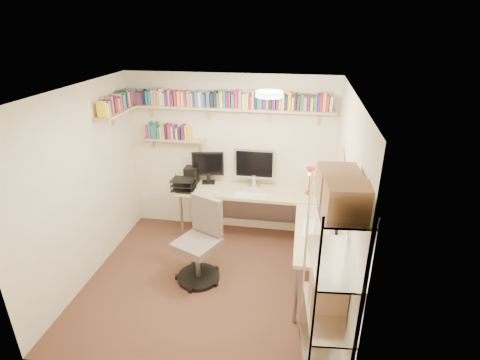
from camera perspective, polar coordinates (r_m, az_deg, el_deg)
name	(u,v)px	position (r m, az deg, el deg)	size (l,w,h in m)	color
ground	(209,282)	(5.15, -4.70, -15.26)	(3.20, 3.20, 0.00)	#42251C
room_shell	(205,174)	(4.36, -5.30, 0.84)	(3.24, 3.04, 2.52)	beige
wall_shelves	(199,108)	(5.52, -6.29, 10.84)	(3.12, 1.09, 0.80)	tan
corner_desk	(257,199)	(5.41, 2.61, -2.90)	(2.53, 2.14, 1.43)	beige
office_chair	(200,246)	(4.99, -6.07, -10.03)	(0.66, 0.67, 1.13)	black
wire_rack	(335,248)	(3.36, 14.23, -9.97)	(0.49, 0.88, 2.11)	silver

